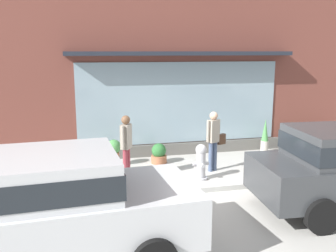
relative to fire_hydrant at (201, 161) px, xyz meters
The scene contains 12 objects.
ground_plane 0.77m from the fire_hydrant, 73.86° to the right, with size 60.00×60.00×0.00m, color #B2AFA8.
curb_strip 0.90m from the fire_hydrant, 77.83° to the right, with size 14.00×0.24×0.12m, color #B2B2AD.
storefront 3.28m from the fire_hydrant, 86.29° to the left, with size 14.00×0.81×5.02m.
fire_hydrant is the anchor object (origin of this frame).
pedestrian_with_handbag 0.93m from the fire_hydrant, 46.66° to the left, with size 0.60×0.31×1.62m.
pedestrian_passerby 1.93m from the fire_hydrant, 166.82° to the left, with size 0.32×0.43×1.64m.
parked_car_silver 4.72m from the fire_hydrant, 138.65° to the right, with size 4.58×2.23×1.73m.
potted_plant_corner_tall 4.30m from the fire_hydrant, 28.26° to the left, with size 0.40×0.40×0.95m.
potted_plant_low_front 1.78m from the fire_hydrant, 114.35° to the left, with size 0.45×0.45×0.58m.
potted_plant_by_entrance 2.61m from the fire_hydrant, 140.58° to the left, with size 0.40×0.40×0.76m.
potted_plant_trailing_edge 5.03m from the fire_hydrant, 20.38° to the left, with size 0.47×0.47×0.76m.
potted_plant_window_center 3.37m from the fire_hydrant, 34.59° to the left, with size 0.24×0.24×1.09m.
Camera 1 is at (-3.09, -7.95, 3.19)m, focal length 39.81 mm.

